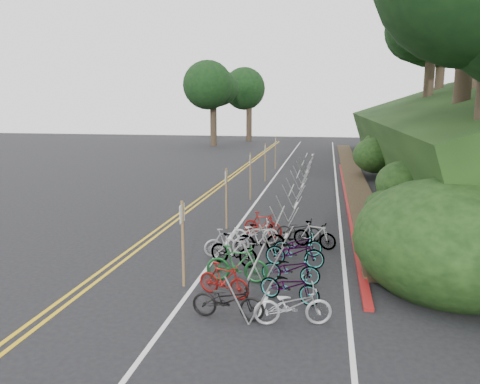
# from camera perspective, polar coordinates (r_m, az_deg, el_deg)

# --- Properties ---
(ground) EXTENTS (120.00, 120.00, 0.00)m
(ground) POSITION_cam_1_polar(r_m,az_deg,el_deg) (14.79, -8.12, -9.32)
(ground) COLOR black
(ground) RESTS_ON ground
(road_markings) EXTENTS (7.47, 80.00, 0.01)m
(road_markings) POSITION_cam_1_polar(r_m,az_deg,el_deg) (24.10, 0.99, -1.34)
(road_markings) COLOR gold
(road_markings) RESTS_ON ground
(red_curb) EXTENTS (0.25, 28.00, 0.10)m
(red_curb) POSITION_cam_1_polar(r_m,az_deg,el_deg) (25.66, 12.94, -0.77)
(red_curb) COLOR maroon
(red_curb) RESTS_ON ground
(embankment) EXTENTS (14.30, 48.14, 9.11)m
(embankment) POSITION_cam_1_polar(r_m,az_deg,el_deg) (33.35, 25.28, 5.45)
(embankment) COLOR black
(embankment) RESTS_ON ground
(tree_cluster) EXTENTS (31.95, 53.62, 17.48)m
(tree_cluster) POSITION_cam_1_polar(r_m,az_deg,el_deg) (36.04, 19.93, 19.53)
(tree_cluster) COLOR #2D2319
(tree_cluster) RESTS_ON ground
(bike_rack_front) EXTENTS (1.14, 2.72, 1.17)m
(bike_rack_front) POSITION_cam_1_polar(r_m,az_deg,el_deg) (12.05, 2.09, -9.68)
(bike_rack_front) COLOR gray
(bike_rack_front) RESTS_ON ground
(bike_racks_rest) EXTENTS (1.14, 23.00, 1.17)m
(bike_racks_rest) POSITION_cam_1_polar(r_m,az_deg,el_deg) (26.52, 7.10, 1.56)
(bike_racks_rest) COLOR gray
(bike_racks_rest) RESTS_ON ground
(signpost_near) EXTENTS (0.08, 0.40, 2.45)m
(signpost_near) POSITION_cam_1_polar(r_m,az_deg,el_deg) (13.03, -6.99, -5.58)
(signpost_near) COLOR brown
(signpost_near) RESTS_ON ground
(signposts_rest) EXTENTS (0.08, 18.40, 2.50)m
(signposts_rest) POSITION_cam_1_polar(r_m,az_deg,el_deg) (27.66, 2.28, 3.22)
(signposts_rest) COLOR brown
(signposts_rest) RESTS_ON ground
(bike_front) EXTENTS (1.11, 1.62, 0.95)m
(bike_front) POSITION_cam_1_polar(r_m,az_deg,el_deg) (15.78, -1.59, -6.11)
(bike_front) COLOR #9E9EA3
(bike_front) RESTS_ON ground
(bike_valet) EXTENTS (3.43, 8.85, 1.09)m
(bike_valet) POSITION_cam_1_polar(r_m,az_deg,el_deg) (14.48, 3.85, -7.69)
(bike_valet) COLOR black
(bike_valet) RESTS_ON ground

